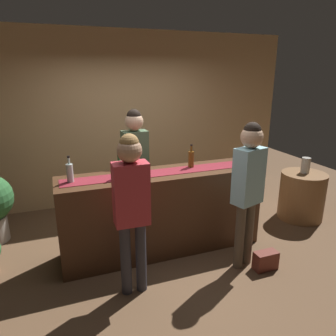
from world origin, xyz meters
TOP-DOWN VIEW (x-y plane):
  - ground_plane at (0.00, 0.00)m, footprint 10.00×10.00m
  - back_wall at (0.00, 1.90)m, footprint 6.00×0.12m
  - bar_counter at (0.00, 0.00)m, footprint 2.53×0.60m
  - counter_runner_cloth at (0.00, 0.00)m, footprint 2.40×0.28m
  - wine_bottle_green at (-0.54, -0.04)m, footprint 0.07×0.07m
  - wine_bottle_clear at (-1.07, 0.02)m, footprint 0.07×0.07m
  - wine_bottle_amber at (0.42, 0.08)m, footprint 0.07×0.07m
  - wine_glass_near_customer at (-0.22, -0.08)m, footprint 0.07×0.07m
  - wine_glass_mid_counter at (1.09, -0.09)m, footprint 0.07×0.07m
  - bartender at (-0.19, 0.58)m, footprint 0.35×0.25m
  - customer_sipping at (0.78, -0.68)m, footprint 0.38×0.29m
  - customer_browsing at (-0.56, -0.69)m, footprint 0.34×0.24m
  - round_side_table at (2.36, 0.10)m, footprint 0.68×0.68m
  - vase_on_side_table at (2.37, 0.13)m, footprint 0.13×0.13m
  - handbag at (0.98, -0.85)m, footprint 0.28×0.14m

SIDE VIEW (x-z plane):
  - ground_plane at x=0.00m, z-range 0.00..0.00m
  - handbag at x=0.98m, z-range 0.00..0.22m
  - round_side_table at x=2.36m, z-range 0.00..0.74m
  - bar_counter at x=0.00m, z-range 0.00..1.05m
  - vase_on_side_table at x=2.37m, z-range 0.74..0.98m
  - customer_browsing at x=-0.56m, z-range 0.20..1.89m
  - counter_runner_cloth at x=0.00m, z-range 1.05..1.05m
  - customer_sipping at x=0.78m, z-range 0.21..1.93m
  - bartender at x=-0.19m, z-range 0.22..1.98m
  - wine_glass_near_customer at x=-0.22m, z-range 1.08..1.23m
  - wine_glass_mid_counter at x=1.09m, z-range 1.08..1.23m
  - wine_bottle_green at x=-0.54m, z-range 1.01..1.31m
  - wine_bottle_clear at x=-1.07m, z-range 1.01..1.31m
  - wine_bottle_amber at x=0.42m, z-range 1.01..1.31m
  - back_wall at x=0.00m, z-range 0.00..2.90m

